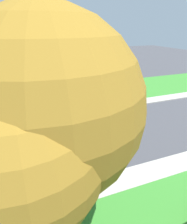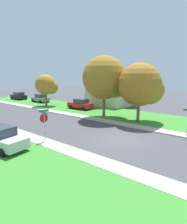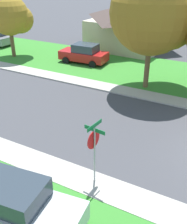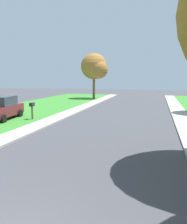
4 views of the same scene
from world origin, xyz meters
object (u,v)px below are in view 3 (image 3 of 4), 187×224
(car_red_near_corner, at_px, (84,54))
(tree_sidewalk_mid, at_px, (12,16))
(car_silver_kerbside_mid, at_px, (18,206))
(house_right_setback, at_px, (132,24))
(tree_across_left, at_px, (157,15))
(stop_sign_far_corner, at_px, (94,143))

(car_red_near_corner, relative_size, tree_sidewalk_mid, 0.77)
(car_silver_kerbside_mid, relative_size, car_red_near_corner, 1.02)
(car_silver_kerbside_mid, xyz_separation_m, house_right_setback, (24.10, 5.67, 1.50))
(car_red_near_corner, distance_m, tree_across_left, 8.58)
(tree_across_left, bearing_deg, car_red_near_corner, 70.34)
(car_silver_kerbside_mid, distance_m, tree_sidewalk_mid, 20.79)
(stop_sign_far_corner, xyz_separation_m, car_silver_kerbside_mid, (-3.11, 1.16, -1.01))
(car_red_near_corner, distance_m, tree_sidewalk_mid, 7.55)
(stop_sign_far_corner, distance_m, car_silver_kerbside_mid, 3.47)
(car_red_near_corner, distance_m, house_right_setback, 7.89)
(stop_sign_far_corner, bearing_deg, tree_sidewalk_mid, 51.69)
(house_right_setback, bearing_deg, stop_sign_far_corner, -161.98)
(car_silver_kerbside_mid, relative_size, tree_across_left, 0.56)
(tree_sidewalk_mid, bearing_deg, stop_sign_far_corner, -128.31)
(stop_sign_far_corner, relative_size, house_right_setback, 0.29)
(car_silver_kerbside_mid, xyz_separation_m, tree_across_left, (13.99, 0.13, 4.20))
(stop_sign_far_corner, distance_m, tree_across_left, 11.41)
(stop_sign_far_corner, relative_size, car_silver_kerbside_mid, 0.62)
(tree_sidewalk_mid, relative_size, house_right_setback, 0.61)
(tree_sidewalk_mid, xyz_separation_m, house_right_setback, (9.01, -8.34, -1.39))
(stop_sign_far_corner, bearing_deg, tree_across_left, 6.74)
(car_silver_kerbside_mid, height_order, house_right_setback, house_right_setback)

